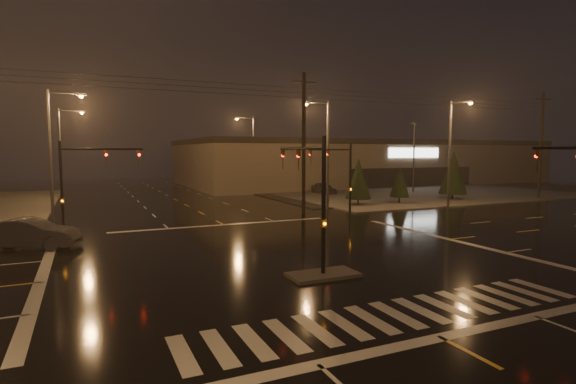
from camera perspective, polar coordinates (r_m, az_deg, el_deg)
name	(u,v)px	position (r m, az deg, el deg)	size (l,w,h in m)	color
ground	(285,257)	(23.14, -0.37, -8.21)	(140.00, 140.00, 0.00)	black
sidewalk_ne	(394,190)	(64.18, 13.29, 0.27)	(36.00, 36.00, 0.12)	#4D4A45
median_island	(323,275)	(19.65, 4.47, -10.42)	(3.00, 1.60, 0.15)	#4D4A45
crosswalk	(397,315)	(15.69, 13.64, -14.89)	(15.00, 2.60, 0.01)	beige
stop_bar_near	(441,337)	(14.28, 18.81, -17.08)	(16.00, 0.50, 0.01)	beige
stop_bar_far	(224,225)	(33.29, -8.14, -4.14)	(16.00, 0.50, 0.01)	beige
parking_lot	(432,190)	(65.86, 17.80, 0.27)	(50.00, 24.00, 0.08)	black
retail_building	(360,160)	(79.89, 9.16, 3.99)	(60.20, 28.30, 7.20)	#6A614C
signal_mast_median	(313,188)	(19.81, 3.25, 0.53)	(0.25, 4.59, 6.00)	black
signal_mast_ne	(342,171)	(35.96, 6.88, 2.63)	(4.84, 1.86, 6.00)	black
signal_mast_nw	(79,177)	(30.73, -25.01, 1.76)	(4.84, 1.86, 6.00)	black
streetlight_1	(54,146)	(38.61, -27.54, 5.24)	(2.77, 0.32, 10.00)	#38383A
streetlight_2	(63,147)	(54.59, -26.66, 5.07)	(2.77, 0.32, 10.00)	#38383A
streetlight_3	(325,147)	(41.85, 4.70, 5.75)	(2.77, 0.32, 10.00)	#38383A
streetlight_4	(251,148)	(60.11, -4.66, 5.56)	(2.77, 0.32, 10.00)	#38383A
streetlight_6	(452,147)	(44.50, 20.14, 5.42)	(0.32, 2.77, 10.00)	#38383A
utility_pole_1	(304,142)	(38.60, 2.00, 6.30)	(2.20, 0.32, 12.00)	black
utility_pole_2	(541,145)	(58.49, 29.47, 5.25)	(2.20, 0.32, 12.00)	black
conifer_0	(358,179)	(44.91, 8.92, 1.67)	(2.53, 2.53, 4.65)	black
conifer_1	(400,182)	(47.50, 14.00, 1.28)	(2.02, 2.02, 3.85)	black
conifer_2	(453,172)	(52.79, 20.24, 2.34)	(3.03, 3.03, 5.43)	black
car_parked	(324,188)	(56.69, 4.55, 0.47)	(1.77, 4.40, 1.50)	black
car_crossing	(30,234)	(28.63, -29.97, -4.60)	(1.78, 5.09, 1.68)	#525359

